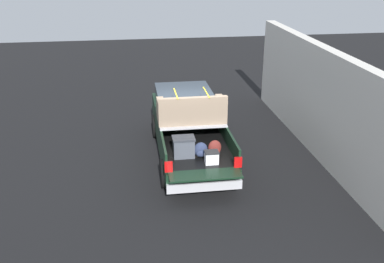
# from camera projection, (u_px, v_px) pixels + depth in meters

# --- Properties ---
(ground_plane) EXTENTS (40.00, 40.00, 0.00)m
(ground_plane) POSITION_uv_depth(u_px,v_px,m) (189.00, 157.00, 13.83)
(ground_plane) COLOR black
(pickup_truck) EXTENTS (6.05, 2.06, 2.23)m
(pickup_truck) POSITION_uv_depth(u_px,v_px,m) (188.00, 125.00, 13.77)
(pickup_truck) COLOR black
(pickup_truck) RESTS_ON ground_plane
(building_facade) EXTENTS (10.99, 0.36, 3.35)m
(building_facade) POSITION_uv_depth(u_px,v_px,m) (322.00, 102.00, 13.52)
(building_facade) COLOR silver
(building_facade) RESTS_ON ground_plane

